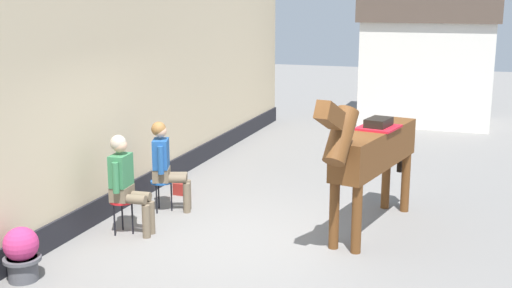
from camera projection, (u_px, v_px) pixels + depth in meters
The scene contains 9 objects.
ground_plane at pixel (311, 182), 11.48m from camera, with size 40.00×40.00×0.00m, color slate.
pub_facade_wall at pixel (137, 102), 10.58m from camera, with size 0.34×14.00×3.40m.
distant_cottage at pixel (429, 53), 16.78m from camera, with size 3.40×2.60×3.50m.
seated_visitor_near at pixel (126, 179), 8.83m from camera, with size 0.61×0.49×1.39m.
seated_visitor_far at pixel (165, 162), 9.78m from camera, with size 0.61×0.49×1.39m.
saddled_horse_center at pixel (371, 150), 8.85m from camera, with size 0.89×2.96×2.06m.
flower_planter_near at pixel (22, 253), 7.43m from camera, with size 0.43×0.43×0.64m.
spare_stool_white at pixel (353, 151), 12.12m from camera, with size 0.32×0.32×0.46m.
satchel_bag at pixel (182, 189), 10.73m from camera, with size 0.28×0.12×0.20m, color maroon.
Camera 1 is at (2.70, -7.76, 3.18)m, focal length 45.64 mm.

